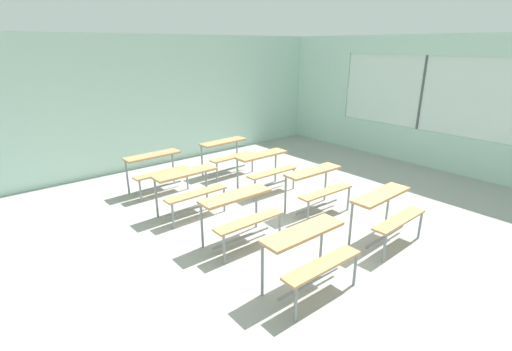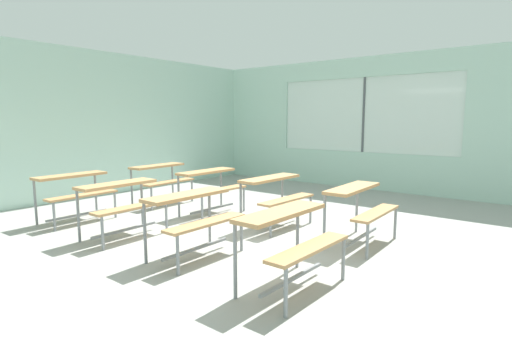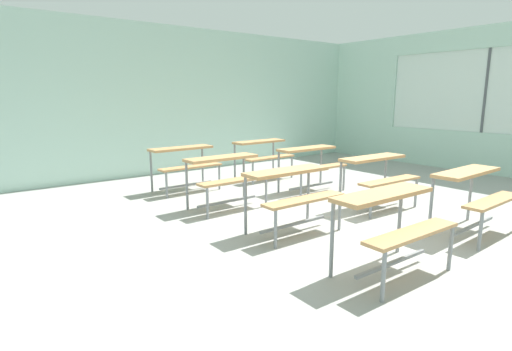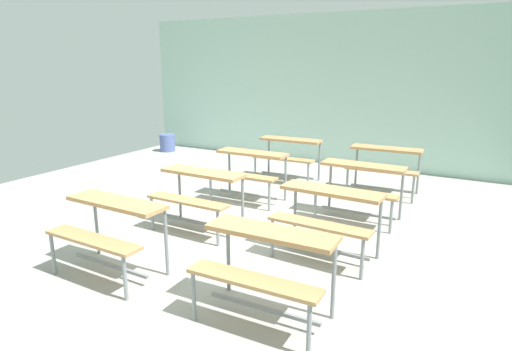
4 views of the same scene
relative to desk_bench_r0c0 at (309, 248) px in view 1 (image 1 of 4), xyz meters
name	(u,v)px [view 1 (image 1 of 4)]	position (x,y,z in m)	size (l,w,h in m)	color
ground	(279,232)	(0.75, 1.30, -0.59)	(10.00, 9.00, 0.05)	#9E9E99
wall_back	(148,102)	(0.75, 5.80, 0.94)	(10.00, 0.12, 3.00)	silver
wall_right	(448,107)	(5.75, 1.17, 0.88)	(0.12, 9.00, 3.00)	silver
desk_bench_r0c0	(309,248)	(0.00, 0.00, 0.00)	(1.11, 0.61, 0.74)	tan
desk_bench_r0c1	(387,207)	(1.70, 0.06, 0.00)	(1.12, 0.62, 0.74)	tan
desk_bench_r1c0	(240,208)	(0.05, 1.38, 0.00)	(1.11, 0.60, 0.74)	tan
desk_bench_r1c1	(317,181)	(1.73, 1.41, 0.00)	(1.12, 0.63, 0.74)	tan
desk_bench_r2c0	(189,183)	(0.00, 2.73, 0.00)	(1.11, 0.61, 0.74)	tan
desk_bench_r2c1	(265,164)	(1.70, 2.73, 0.00)	(1.11, 0.60, 0.74)	tan
desk_bench_r3c0	(156,164)	(0.03, 4.07, 0.00)	(1.12, 0.62, 0.74)	tan
desk_bench_r3c1	(227,150)	(1.71, 4.06, 0.00)	(1.12, 0.64, 0.74)	tan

